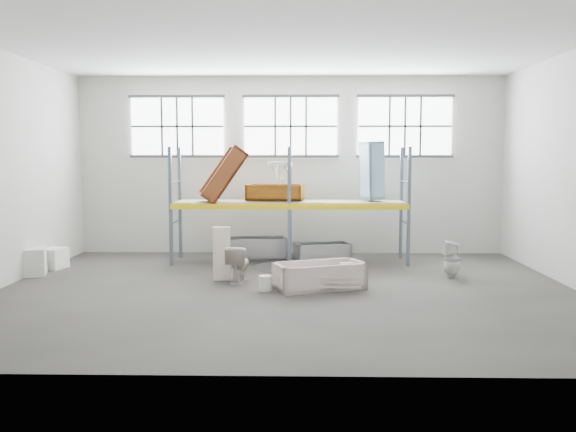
{
  "coord_description": "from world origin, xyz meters",
  "views": [
    {
      "loc": [
        0.31,
        -12.53,
        2.76
      ],
      "look_at": [
        0.0,
        1.5,
        1.4
      ],
      "focal_mm": 38.45,
      "sensor_mm": 36.0,
      "label": 1
    }
  ],
  "objects_px": {
    "carton_near": "(29,262)",
    "toilet_beige": "(238,264)",
    "toilet_white": "(452,259)",
    "rust_tub_flat": "(275,192)",
    "bathtub_beige": "(319,276)",
    "steel_tub_right": "(322,253)",
    "steel_tub_left": "(257,248)",
    "cistern_tall": "(222,253)",
    "bucket": "(265,283)",
    "blue_tub_upright": "(372,170)"
  },
  "relations": [
    {
      "from": "bucket",
      "to": "carton_near",
      "type": "height_order",
      "value": "carton_near"
    },
    {
      "from": "bathtub_beige",
      "to": "toilet_beige",
      "type": "xyz_separation_m",
      "value": [
        -1.76,
        0.63,
        0.13
      ]
    },
    {
      "from": "steel_tub_left",
      "to": "rust_tub_flat",
      "type": "bearing_deg",
      "value": -34.43
    },
    {
      "from": "steel_tub_left",
      "to": "blue_tub_upright",
      "type": "height_order",
      "value": "blue_tub_upright"
    },
    {
      "from": "cistern_tall",
      "to": "steel_tub_left",
      "type": "height_order",
      "value": "cistern_tall"
    },
    {
      "from": "cistern_tall",
      "to": "toilet_white",
      "type": "bearing_deg",
      "value": -1.42
    },
    {
      "from": "bucket",
      "to": "carton_near",
      "type": "bearing_deg",
      "value": 164.73
    },
    {
      "from": "steel_tub_right",
      "to": "blue_tub_upright",
      "type": "height_order",
      "value": "blue_tub_upright"
    },
    {
      "from": "bathtub_beige",
      "to": "rust_tub_flat",
      "type": "distance_m",
      "value": 3.89
    },
    {
      "from": "cistern_tall",
      "to": "carton_near",
      "type": "distance_m",
      "value": 4.57
    },
    {
      "from": "bathtub_beige",
      "to": "steel_tub_left",
      "type": "height_order",
      "value": "steel_tub_left"
    },
    {
      "from": "toilet_white",
      "to": "rust_tub_flat",
      "type": "distance_m",
      "value": 4.86
    },
    {
      "from": "toilet_beige",
      "to": "steel_tub_right",
      "type": "bearing_deg",
      "value": -120.65
    },
    {
      "from": "toilet_white",
      "to": "rust_tub_flat",
      "type": "height_order",
      "value": "rust_tub_flat"
    },
    {
      "from": "cistern_tall",
      "to": "steel_tub_right",
      "type": "bearing_deg",
      "value": 38.39
    },
    {
      "from": "steel_tub_right",
      "to": "rust_tub_flat",
      "type": "xyz_separation_m",
      "value": [
        -1.24,
        0.26,
        1.56
      ]
    },
    {
      "from": "toilet_white",
      "to": "steel_tub_left",
      "type": "relative_size",
      "value": 0.54
    },
    {
      "from": "cistern_tall",
      "to": "steel_tub_right",
      "type": "xyz_separation_m",
      "value": [
        2.33,
        2.27,
        -0.34
      ]
    },
    {
      "from": "rust_tub_flat",
      "to": "blue_tub_upright",
      "type": "distance_m",
      "value": 2.59
    },
    {
      "from": "carton_near",
      "to": "rust_tub_flat",
      "type": "bearing_deg",
      "value": 20.93
    },
    {
      "from": "cistern_tall",
      "to": "blue_tub_upright",
      "type": "bearing_deg",
      "value": 28.48
    },
    {
      "from": "cistern_tall",
      "to": "blue_tub_upright",
      "type": "relative_size",
      "value": 0.8
    },
    {
      "from": "toilet_beige",
      "to": "carton_near",
      "type": "distance_m",
      "value": 4.98
    },
    {
      "from": "toilet_beige",
      "to": "toilet_white",
      "type": "distance_m",
      "value": 4.88
    },
    {
      "from": "steel_tub_left",
      "to": "bucket",
      "type": "relative_size",
      "value": 4.91
    },
    {
      "from": "bucket",
      "to": "carton_near",
      "type": "relative_size",
      "value": 0.43
    },
    {
      "from": "bucket",
      "to": "carton_near",
      "type": "distance_m",
      "value": 5.8
    },
    {
      "from": "toilet_beige",
      "to": "bucket",
      "type": "bearing_deg",
      "value": 132.23
    },
    {
      "from": "steel_tub_left",
      "to": "blue_tub_upright",
      "type": "xyz_separation_m",
      "value": [
        3.02,
        -0.41,
        2.11
      ]
    },
    {
      "from": "toilet_white",
      "to": "bucket",
      "type": "bearing_deg",
      "value": -73.17
    },
    {
      "from": "steel_tub_left",
      "to": "carton_near",
      "type": "height_order",
      "value": "carton_near"
    },
    {
      "from": "toilet_white",
      "to": "blue_tub_upright",
      "type": "bearing_deg",
      "value": -145.29
    },
    {
      "from": "steel_tub_right",
      "to": "toilet_white",
      "type": "bearing_deg",
      "value": -32.7
    },
    {
      "from": "toilet_beige",
      "to": "cistern_tall",
      "type": "xyz_separation_m",
      "value": [
        -0.4,
        0.23,
        0.19
      ]
    },
    {
      "from": "steel_tub_left",
      "to": "rust_tub_flat",
      "type": "height_order",
      "value": "rust_tub_flat"
    },
    {
      "from": "bathtub_beige",
      "to": "toilet_beige",
      "type": "relative_size",
      "value": 2.29
    },
    {
      "from": "bucket",
      "to": "cistern_tall",
      "type": "bearing_deg",
      "value": 132.24
    },
    {
      "from": "cistern_tall",
      "to": "bucket",
      "type": "distance_m",
      "value": 1.61
    },
    {
      "from": "bathtub_beige",
      "to": "cistern_tall",
      "type": "bearing_deg",
      "value": 137.71
    },
    {
      "from": "toilet_beige",
      "to": "steel_tub_left",
      "type": "height_order",
      "value": "toilet_beige"
    },
    {
      "from": "carton_near",
      "to": "toilet_beige",
      "type": "bearing_deg",
      "value": -7.05
    },
    {
      "from": "steel_tub_left",
      "to": "bucket",
      "type": "distance_m",
      "value": 4.06
    },
    {
      "from": "bathtub_beige",
      "to": "steel_tub_right",
      "type": "relative_size",
      "value": 1.31
    },
    {
      "from": "rust_tub_flat",
      "to": "carton_near",
      "type": "height_order",
      "value": "rust_tub_flat"
    },
    {
      "from": "toilet_beige",
      "to": "rust_tub_flat",
      "type": "xyz_separation_m",
      "value": [
        0.69,
        2.77,
        1.42
      ]
    },
    {
      "from": "rust_tub_flat",
      "to": "carton_near",
      "type": "xyz_separation_m",
      "value": [
        -5.64,
        -2.16,
        -1.5
      ]
    },
    {
      "from": "bathtub_beige",
      "to": "cistern_tall",
      "type": "distance_m",
      "value": 2.35
    },
    {
      "from": "toilet_beige",
      "to": "blue_tub_upright",
      "type": "distance_m",
      "value": 4.65
    },
    {
      "from": "bucket",
      "to": "rust_tub_flat",
      "type": "bearing_deg",
      "value": 89.29
    },
    {
      "from": "bathtub_beige",
      "to": "rust_tub_flat",
      "type": "relative_size",
      "value": 1.26
    }
  ]
}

